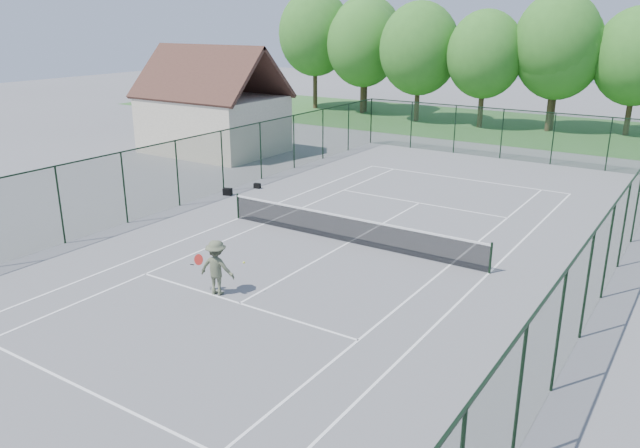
# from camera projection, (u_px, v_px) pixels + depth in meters

# --- Properties ---
(ground) EXTENTS (140.00, 140.00, 0.00)m
(ground) POSITION_uv_depth(u_px,v_px,m) (349.00, 243.00, 23.80)
(ground) COLOR slate
(ground) RESTS_ON ground
(grass_far) EXTENTS (80.00, 16.00, 0.01)m
(grass_far) POSITION_uv_depth(u_px,v_px,m) (550.00, 130.00, 47.60)
(grass_far) COLOR #396D30
(grass_far) RESTS_ON ground
(court_lines) EXTENTS (11.05, 23.85, 0.01)m
(court_lines) POSITION_uv_depth(u_px,v_px,m) (349.00, 242.00, 23.80)
(court_lines) COLOR white
(court_lines) RESTS_ON ground
(tennis_net) EXTENTS (11.08, 0.08, 1.10)m
(tennis_net) POSITION_uv_depth(u_px,v_px,m) (349.00, 228.00, 23.62)
(tennis_net) COLOR black
(tennis_net) RESTS_ON ground
(fence_enclosure) EXTENTS (18.05, 36.05, 3.02)m
(fence_enclosure) POSITION_uv_depth(u_px,v_px,m) (349.00, 203.00, 23.31)
(fence_enclosure) COLOR #16361D
(fence_enclosure) RESTS_ON ground
(utility_building) EXTENTS (8.60, 6.27, 6.63)m
(utility_building) POSITION_uv_depth(u_px,v_px,m) (212.00, 102.00, 39.10)
(utility_building) COLOR beige
(utility_building) RESTS_ON ground
(tree_line_far) EXTENTS (39.40, 6.40, 9.70)m
(tree_line_far) POSITION_uv_depth(u_px,v_px,m) (559.00, 49.00, 45.72)
(tree_line_far) COLOR #493521
(tree_line_far) RESTS_ON ground
(sports_bag_a) EXTENTS (0.48, 0.37, 0.34)m
(sports_bag_a) POSITION_uv_depth(u_px,v_px,m) (228.00, 192.00, 30.13)
(sports_bag_a) COLOR black
(sports_bag_a) RESTS_ON ground
(sports_bag_b) EXTENTS (0.36, 0.26, 0.26)m
(sports_bag_b) POSITION_uv_depth(u_px,v_px,m) (257.00, 186.00, 31.35)
(sports_bag_b) COLOR black
(sports_bag_b) RESTS_ON ground
(tennis_player) EXTENTS (1.67, 0.90, 1.75)m
(tennis_player) POSITION_uv_depth(u_px,v_px,m) (217.00, 267.00, 19.12)
(tennis_player) COLOR #575E43
(tennis_player) RESTS_ON ground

